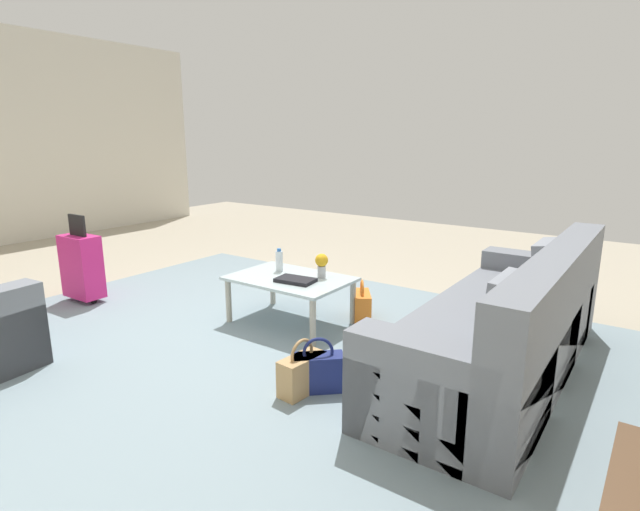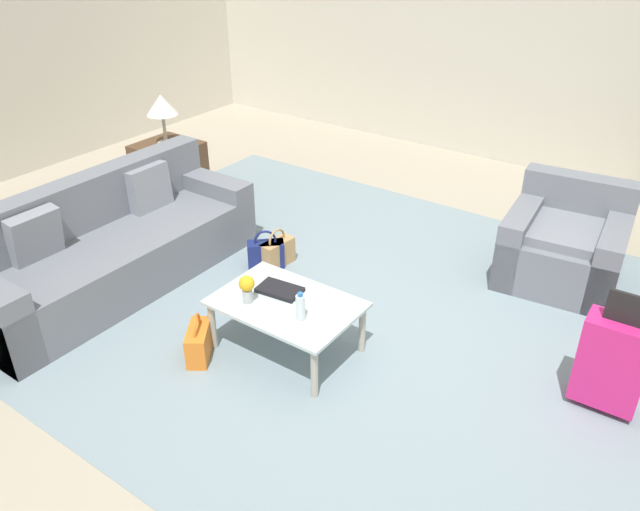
# 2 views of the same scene
# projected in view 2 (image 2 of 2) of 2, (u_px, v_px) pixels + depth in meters

# --- Properties ---
(ground_plane) EXTENTS (12.00, 12.00, 0.00)m
(ground_plane) POSITION_uv_depth(u_px,v_px,m) (371.00, 334.00, 4.67)
(ground_plane) COLOR #A89E89
(wall_back) EXTENTS (10.24, 0.12, 3.10)m
(wall_back) POSITION_uv_depth(u_px,v_px,m) (569.00, 36.00, 6.79)
(wall_back) COLOR beige
(wall_back) RESTS_ON ground
(area_rug) EXTENTS (5.20, 4.40, 0.01)m
(area_rug) POSITION_uv_depth(u_px,v_px,m) (321.00, 296.00, 5.12)
(area_rug) COLOR gray
(area_rug) RESTS_ON ground
(couch) EXTENTS (0.89, 2.48, 0.88)m
(couch) POSITION_uv_depth(u_px,v_px,m) (109.00, 249.00, 5.20)
(couch) COLOR slate
(couch) RESTS_ON ground
(armchair) EXTENTS (1.02, 1.03, 0.82)m
(armchair) POSITION_uv_depth(u_px,v_px,m) (565.00, 246.00, 5.27)
(armchair) COLOR slate
(armchair) RESTS_ON ground
(coffee_table) EXTENTS (0.99, 0.68, 0.41)m
(coffee_table) POSITION_uv_depth(u_px,v_px,m) (286.00, 308.00, 4.34)
(coffee_table) COLOR silver
(coffee_table) RESTS_ON ground
(water_bottle) EXTENTS (0.06, 0.06, 0.20)m
(water_bottle) POSITION_uv_depth(u_px,v_px,m) (300.00, 307.00, 4.10)
(water_bottle) COLOR silver
(water_bottle) RESTS_ON coffee_table
(coffee_table_book) EXTENTS (0.33, 0.22, 0.03)m
(coffee_table_book) POSITION_uv_depth(u_px,v_px,m) (280.00, 290.00, 4.43)
(coffee_table_book) COLOR black
(coffee_table_book) RESTS_ON coffee_table
(flower_vase) EXTENTS (0.11, 0.11, 0.21)m
(flower_vase) POSITION_uv_depth(u_px,v_px,m) (247.00, 287.00, 4.26)
(flower_vase) COLOR #B2B7BC
(flower_vase) RESTS_ON coffee_table
(side_table) EXTENTS (0.61, 0.61, 0.55)m
(side_table) POSITION_uv_depth(u_px,v_px,m) (169.00, 168.00, 6.85)
(side_table) COLOR #513823
(side_table) RESTS_ON ground
(table_lamp) EXTENTS (0.33, 0.33, 0.54)m
(table_lamp) POSITION_uv_depth(u_px,v_px,m) (162.00, 106.00, 6.51)
(table_lamp) COLOR #ADA899
(table_lamp) RESTS_ON side_table
(suitcase_magenta) EXTENTS (0.41, 0.23, 0.85)m
(suitcase_magenta) POSITION_uv_depth(u_px,v_px,m) (612.00, 361.00, 3.84)
(suitcase_magenta) COLOR #D12375
(suitcase_magenta) RESTS_ON ground
(handbag_navy) EXTENTS (0.33, 0.32, 0.36)m
(handbag_navy) POSITION_uv_depth(u_px,v_px,m) (266.00, 254.00, 5.48)
(handbag_navy) COLOR navy
(handbag_navy) RESTS_ON ground
(handbag_orange) EXTENTS (0.30, 0.34, 0.36)m
(handbag_orange) POSITION_uv_depth(u_px,v_px,m) (199.00, 342.00, 4.38)
(handbag_orange) COLOR orange
(handbag_orange) RESTS_ON ground
(handbag_tan) EXTENTS (0.17, 0.33, 0.36)m
(handbag_tan) POSITION_uv_depth(u_px,v_px,m) (277.00, 252.00, 5.50)
(handbag_tan) COLOR tan
(handbag_tan) RESTS_ON ground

